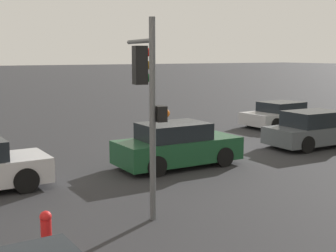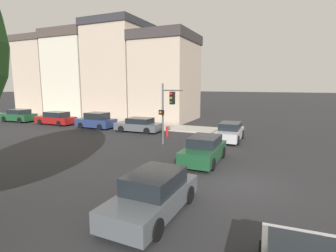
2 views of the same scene
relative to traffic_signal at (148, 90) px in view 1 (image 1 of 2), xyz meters
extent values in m
plane|color=#28282B|center=(-5.66, -6.18, -2.93)|extent=(300.00, 300.00, 0.00)
cylinder|color=#515456|center=(0.10, 0.40, -0.67)|extent=(0.14, 0.14, 4.54)
cylinder|color=#515456|center=(-0.01, -0.42, 1.10)|extent=(0.32, 1.65, 0.10)
cube|color=black|center=(-0.01, -0.42, 0.55)|extent=(0.34, 0.34, 0.90)
sphere|color=red|center=(-0.20, -0.39, 0.85)|extent=(0.20, 0.20, 0.20)
sphere|color=#99660F|center=(-0.20, -0.39, 0.55)|extent=(0.20, 0.20, 0.20)
sphere|color=#0F511E|center=(-0.20, -0.39, 0.25)|extent=(0.20, 0.20, 0.20)
cube|color=black|center=(-0.08, 0.42, -0.50)|extent=(0.27, 0.38, 0.35)
sphere|color=orange|center=(-0.21, 0.44, -0.50)|extent=(0.18, 0.18, 0.18)
cube|color=#4C5156|center=(-9.79, -3.83, -2.41)|extent=(4.32, 1.89, 0.68)
cube|color=black|center=(-9.62, -3.83, -1.77)|extent=(2.26, 1.63, 0.61)
cylinder|color=black|center=(-11.14, -4.64, -2.60)|extent=(0.67, 0.23, 0.66)
cylinder|color=black|center=(-8.49, -4.70, -2.60)|extent=(0.67, 0.23, 0.66)
cylinder|color=black|center=(-8.45, -3.02, -2.60)|extent=(0.67, 0.23, 0.66)
cylinder|color=black|center=(2.13, -4.79, -2.58)|extent=(0.70, 0.23, 0.70)
cylinder|color=black|center=(2.10, -3.16, -2.58)|extent=(0.70, 0.23, 0.70)
cube|color=#B7B7BC|center=(-12.25, -8.54, -2.45)|extent=(4.03, 2.16, 0.61)
cube|color=black|center=(-12.40, -8.55, -1.90)|extent=(2.14, 1.82, 0.50)
cylinder|color=black|center=(-11.09, -7.56, -2.61)|extent=(0.66, 0.26, 0.65)
cylinder|color=black|center=(-10.98, -9.37, -2.61)|extent=(0.66, 0.26, 0.65)
cylinder|color=black|center=(-13.51, -7.70, -2.61)|extent=(0.66, 0.26, 0.65)
cylinder|color=black|center=(-13.40, -9.52, -2.61)|extent=(0.66, 0.26, 0.65)
cube|color=#194728|center=(-3.08, -3.71, -2.37)|extent=(4.23, 1.82, 0.76)
cube|color=black|center=(-2.91, -3.71, -1.72)|extent=(2.21, 1.59, 0.55)
cylinder|color=black|center=(-4.38, -4.56, -2.60)|extent=(0.67, 0.23, 0.66)
cylinder|color=black|center=(-4.40, -2.88, -2.60)|extent=(0.67, 0.23, 0.66)
cylinder|color=black|center=(-1.77, -4.53, -2.60)|extent=(0.67, 0.23, 0.66)
cylinder|color=black|center=(-1.78, -2.86, -2.60)|extent=(0.67, 0.23, 0.66)
cylinder|color=red|center=(2.79, 1.25, -2.56)|extent=(0.20, 0.20, 0.75)
sphere|color=red|center=(2.79, 1.25, -2.12)|extent=(0.22, 0.22, 0.22)
camera|label=1|loc=(4.99, 9.43, 0.80)|focal=50.00mm
camera|label=2|loc=(-17.38, -7.79, 1.54)|focal=28.00mm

